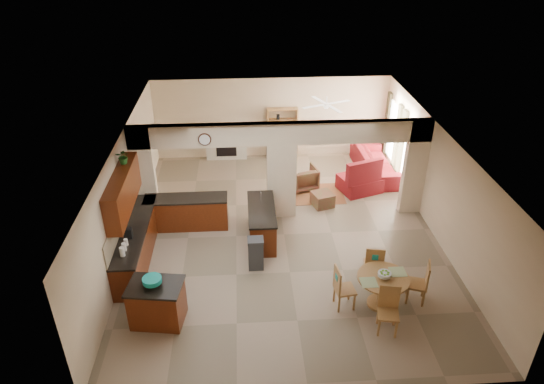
{
  "coord_description": "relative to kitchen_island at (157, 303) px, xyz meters",
  "views": [
    {
      "loc": [
        -1.03,
        -10.69,
        7.41
      ],
      "look_at": [
        -0.3,
        0.3,
        1.15
      ],
      "focal_mm": 32.0,
      "sensor_mm": 36.0,
      "label": 1
    }
  ],
  "objects": [
    {
      "name": "drape_a_right",
      "position": [
        6.83,
        5.89,
        0.72
      ],
      "size": [
        0.1,
        0.28,
        2.3
      ],
      "primitive_type": "cube",
      "color": "#3E1F18",
      "rests_on": "wall_right"
    },
    {
      "name": "rug",
      "position": [
        4.1,
        5.09,
        -0.47
      ],
      "size": [
        1.6,
        1.3,
        0.01
      ],
      "primitive_type": "cube",
      "color": "#975736",
      "rests_on": "floor"
    },
    {
      "name": "wall_clock",
      "position": [
        0.9,
        3.84,
        1.97
      ],
      "size": [
        0.34,
        0.03,
        0.34
      ],
      "primitive_type": "cylinder",
      "rotation": [
        1.57,
        0.0,
        0.0
      ],
      "color": "#462317",
      "rests_on": "partition_header"
    },
    {
      "name": "kitchen_island",
      "position": [
        0.0,
        0.0,
        0.0
      ],
      "size": [
        1.2,
        0.93,
        0.95
      ],
      "rotation": [
        0.0,
        0.0,
        -0.15
      ],
      "color": "#3D1707",
      "rests_on": "floor"
    },
    {
      "name": "ceiling_fan",
      "position": [
        4.4,
        5.99,
        2.08
      ],
      "size": [
        1.0,
        1.0,
        0.1
      ],
      "primitive_type": "cylinder",
      "color": "white",
      "rests_on": "ceiling"
    },
    {
      "name": "window_a",
      "position": [
        6.87,
        5.29,
        0.72
      ],
      "size": [
        0.02,
        0.9,
        1.9
      ],
      "primitive_type": "cube",
      "color": "white",
      "rests_on": "wall_right"
    },
    {
      "name": "upper_cabinets",
      "position": [
        -0.92,
        2.19,
        1.44
      ],
      "size": [
        0.35,
        2.4,
        0.9
      ],
      "primitive_type": "cube",
      "color": "#3D1707",
      "rests_on": "wall_left"
    },
    {
      "name": "wall_left",
      "position": [
        -1.1,
        2.99,
        0.92
      ],
      "size": [
        0.0,
        10.0,
        10.0
      ],
      "primitive_type": "plane",
      "rotation": [
        1.57,
        0.0,
        1.57
      ],
      "color": "beige",
      "rests_on": "floor"
    },
    {
      "name": "wall_front",
      "position": [
        2.9,
        -2.01,
        0.92
      ],
      "size": [
        8.0,
        0.0,
        8.0
      ],
      "primitive_type": "plane",
      "rotation": [
        -1.57,
        0.0,
        0.0
      ],
      "color": "beige",
      "rests_on": "floor"
    },
    {
      "name": "window_b",
      "position": [
        6.87,
        6.99,
        0.72
      ],
      "size": [
        0.02,
        0.9,
        1.9
      ],
      "primitive_type": "cube",
      "color": "white",
      "rests_on": "wall_right"
    },
    {
      "name": "wall_back",
      "position": [
        2.9,
        7.99,
        0.92
      ],
      "size": [
        8.0,
        0.0,
        8.0
      ],
      "primitive_type": "plane",
      "rotation": [
        1.57,
        0.0,
        0.0
      ],
      "color": "beige",
      "rests_on": "floor"
    },
    {
      "name": "teal_bowl",
      "position": [
        -0.03,
        0.01,
        0.56
      ],
      "size": [
        0.39,
        0.39,
        0.18
      ],
      "primitive_type": "cylinder",
      "color": "teal",
      "rests_on": "kitchen_island"
    },
    {
      "name": "kitchen_counter",
      "position": [
        -0.36,
        2.74,
        -0.01
      ],
      "size": [
        2.52,
        3.29,
        1.48
      ],
      "color": "#3D1707",
      "rests_on": "floor"
    },
    {
      "name": "glazed_door",
      "position": [
        6.87,
        6.14,
        0.57
      ],
      "size": [
        0.02,
        0.7,
        2.1
      ],
      "primitive_type": "cube",
      "color": "white",
      "rests_on": "wall_right"
    },
    {
      "name": "wall_right",
      "position": [
        6.9,
        2.99,
        0.92
      ],
      "size": [
        0.0,
        10.0,
        10.0
      ],
      "primitive_type": "plane",
      "rotation": [
        1.57,
        0.0,
        -1.57
      ],
      "color": "beige",
      "rests_on": "floor"
    },
    {
      "name": "fireplace",
      "position": [
        1.3,
        7.82,
        0.14
      ],
      "size": [
        1.6,
        0.35,
        1.2
      ],
      "color": "beige",
      "rests_on": "floor"
    },
    {
      "name": "floor",
      "position": [
        2.9,
        2.99,
        -0.48
      ],
      "size": [
        10.0,
        10.0,
        0.0
      ],
      "primitive_type": "plane",
      "color": "gray",
      "rests_on": "ground"
    },
    {
      "name": "trash_can",
      "position": [
        2.1,
        1.64,
        -0.1
      ],
      "size": [
        0.36,
        0.31,
        0.76
      ],
      "primitive_type": "cube",
      "rotation": [
        0.0,
        0.0,
        0.01
      ],
      "color": "#303133",
      "rests_on": "floor"
    },
    {
      "name": "partition_header",
      "position": [
        2.9,
        3.99,
        2.02
      ],
      "size": [
        8.0,
        0.25,
        0.6
      ],
      "primitive_type": "cube",
      "color": "beige",
      "rests_on": "partition_center_pier"
    },
    {
      "name": "chair_west",
      "position": [
        3.87,
        0.17,
        0.08
      ],
      "size": [
        0.47,
        0.47,
        1.02
      ],
      "rotation": [
        0.0,
        0.0,
        1.7
      ],
      "color": "brown",
      "rests_on": "floor"
    },
    {
      "name": "partition_left_pier",
      "position": [
        -0.8,
        3.99,
        0.92
      ],
      "size": [
        0.6,
        0.25,
        2.8
      ],
      "primitive_type": "cube",
      "color": "beige",
      "rests_on": "floor"
    },
    {
      "name": "partition_center_pier",
      "position": [
        2.9,
        3.99,
        0.62
      ],
      "size": [
        0.8,
        0.25,
        2.2
      ],
      "primitive_type": "cube",
      "color": "beige",
      "rests_on": "floor"
    },
    {
      "name": "chair_north",
      "position": [
        4.76,
        0.9,
        0.08
      ],
      "size": [
        0.49,
        0.49,
        1.02
      ],
      "rotation": [
        0.0,
        0.0,
        2.95
      ],
      "color": "brown",
      "rests_on": "floor"
    },
    {
      "name": "ottoman",
      "position": [
        4.16,
        4.42,
        -0.27
      ],
      "size": [
        0.7,
        0.7,
        0.41
      ],
      "primitive_type": "cube",
      "rotation": [
        0.0,
        0.0,
        0.3
      ],
      "color": "maroon",
      "rests_on": "floor"
    },
    {
      "name": "sofa",
      "position": [
        6.2,
        6.36,
        -0.09
      ],
      "size": [
        2.71,
        1.12,
        0.78
      ],
      "primitive_type": "imported",
      "rotation": [
        0.0,
        0.0,
        1.6
      ],
      "color": "maroon",
      "rests_on": "floor"
    },
    {
      "name": "ceiling",
      "position": [
        2.9,
        2.99,
        2.32
      ],
      "size": [
        10.0,
        10.0,
        0.0
      ],
      "primitive_type": "plane",
      "rotation": [
        3.14,
        0.0,
        0.0
      ],
      "color": "white",
      "rests_on": "wall_back"
    },
    {
      "name": "drape_b_right",
      "position": [
        6.83,
        7.59,
        0.72
      ],
      "size": [
        0.1,
        0.28,
        2.3
      ],
      "primitive_type": "cube",
      "color": "#3E1F18",
      "rests_on": "wall_right"
    },
    {
      "name": "partition_right_pier",
      "position": [
        6.6,
        3.99,
        0.92
      ],
      "size": [
        0.6,
        0.25,
        2.8
      ],
      "primitive_type": "cube",
      "color": "beige",
      "rests_on": "floor"
    },
    {
      "name": "dining_table",
      "position": [
        4.76,
        0.17,
        0.03
      ],
      "size": [
        1.11,
        1.11,
        0.76
      ],
      "color": "brown",
      "rests_on": "floor"
    },
    {
      "name": "chaise",
      "position": [
        5.44,
        5.26,
        -0.24
      ],
      "size": [
        1.43,
        1.3,
        0.47
      ],
      "primitive_type": "cube",
      "rotation": [
        0.0,
        0.0,
        0.34
      ],
      "color": "maroon",
      "rests_on": "floor"
    },
    {
      "name": "drape_a_left",
      "position": [
        6.83,
        4.69,
        0.72
      ],
      "size": [
        0.1,
        0.28,
        2.3
      ],
      "primitive_type": "cube",
      "color": "#3E1F18",
      "rests_on": "wall_right"
    },
    {
      "name": "chair_south",
      "position": [
        4.7,
        -0.52,
        0.08
      ],
      "size": [
        0.5,
        0.5,
        1.02
      ],
      "rotation": [
        0.0,
        0.0,
        -0.2
      ],
      "color": "brown",
      "rests_on": "floor"
    },
    {
      "name": "armchair",
      "position": [
        3.74,
        5.52,
        -0.12
      ],
      "size": [
        0.93,
        0.94,
        0.71
      ],
      "primitive_type": "imported",
      "rotation": [
        0.0,
        0.0,
        3.38
      ],
      "color": "maroon",
      "rests_on": "floor"
    },
    {
      "name": "plant",
      "position": [
        -0.92,
        2.74,
        2.07
      ],
      "size": [
        0.34,
        0.29,
        0.36
      ],
      "primitive_type": "imported",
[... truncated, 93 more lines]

